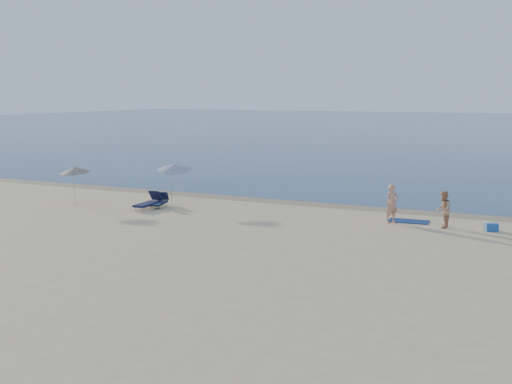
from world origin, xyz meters
TOP-DOWN VIEW (x-y plane):
  - ground at (0.00, 0.00)m, footprint 160.00×160.00m
  - sea at (0.00, 100.00)m, footprint 240.00×160.00m
  - wet_sand_strip at (0.00, 19.40)m, footprint 240.00×1.60m
  - person_left at (3.33, 16.21)m, footprint 0.73×0.75m
  - person_right at (5.56, 16.20)m, footprint 0.64×0.80m
  - beach_towel at (3.95, 16.90)m, footprint 1.84×1.10m
  - white_bag at (7.38, 16.57)m, footprint 0.49×0.46m
  - blue_cooler at (7.55, 16.34)m, footprint 0.56×0.46m
  - umbrella_near at (-8.05, 16.29)m, footprint 2.30×2.32m
  - umbrella_far at (-12.61, 14.00)m, footprint 1.90×1.92m
  - lounger_left at (-8.33, 15.28)m, footprint 0.88×1.66m
  - lounger_right at (-8.60, 14.66)m, footprint 0.67×1.88m

SIDE VIEW (x-z plane):
  - ground at x=0.00m, z-range 0.00..0.00m
  - wet_sand_strip at x=0.00m, z-range 0.00..0.00m
  - sea at x=0.00m, z-range 0.00..0.01m
  - beach_towel at x=3.95m, z-range 0.00..0.03m
  - white_bag at x=7.38m, z-range 0.00..0.33m
  - blue_cooler at x=7.55m, z-range 0.00..0.34m
  - lounger_left at x=-8.33m, z-range -0.09..0.60m
  - lounger_right at x=-8.60m, z-range -0.11..0.71m
  - person_right at x=5.56m, z-range 0.00..1.59m
  - person_left at x=3.33m, z-range 0.00..1.74m
  - umbrella_far at x=-12.61m, z-range 0.78..2.87m
  - umbrella_near at x=-8.05m, z-range 0.80..3.10m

